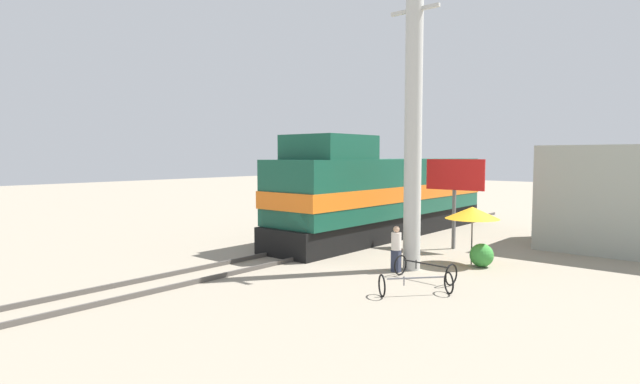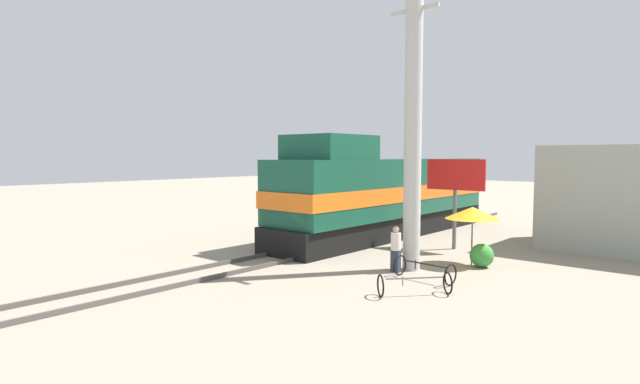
# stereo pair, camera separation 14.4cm
# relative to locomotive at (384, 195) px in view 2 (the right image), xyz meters

# --- Properties ---
(ground_plane) EXTENTS (120.00, 120.00, 0.00)m
(ground_plane) POSITION_rel_locomotive_xyz_m (0.00, -2.63, -2.04)
(ground_plane) COLOR gray
(rail_near) EXTENTS (0.08, 30.12, 0.15)m
(rail_near) POSITION_rel_locomotive_xyz_m (-0.72, -2.63, -1.96)
(rail_near) COLOR #4C4742
(rail_near) RESTS_ON ground_plane
(rail_far) EXTENTS (0.08, 30.12, 0.15)m
(rail_far) POSITION_rel_locomotive_xyz_m (0.72, -2.63, -1.96)
(rail_far) COLOR #4C4742
(rail_far) RESTS_ON ground_plane
(locomotive) EXTENTS (3.05, 15.06, 4.78)m
(locomotive) POSITION_rel_locomotive_xyz_m (0.00, 0.00, 0.00)
(locomotive) COLOR black
(locomotive) RESTS_ON ground_plane
(utility_pole) EXTENTS (1.80, 0.59, 9.95)m
(utility_pole) POSITION_rel_locomotive_xyz_m (4.73, -5.36, 2.97)
(utility_pole) COLOR #B2B2AD
(utility_pole) RESTS_ON ground_plane
(vendor_umbrella) EXTENTS (1.91, 1.91, 2.09)m
(vendor_umbrella) POSITION_rel_locomotive_xyz_m (5.97, -3.26, -0.16)
(vendor_umbrella) COLOR #4C4C4C
(vendor_umbrella) RESTS_ON ground_plane
(billboard_sign) EXTENTS (2.58, 0.12, 3.78)m
(billboard_sign) POSITION_rel_locomotive_xyz_m (4.11, -0.82, 0.87)
(billboard_sign) COLOR #595959
(billboard_sign) RESTS_ON ground_plane
(shrub_cluster) EXTENTS (0.83, 0.83, 0.83)m
(shrub_cluster) POSITION_rel_locomotive_xyz_m (6.41, -3.41, -1.62)
(shrub_cluster) COLOR #388C38
(shrub_cluster) RESTS_ON ground_plane
(person_bystander) EXTENTS (0.34, 0.34, 1.56)m
(person_bystander) POSITION_rel_locomotive_xyz_m (4.52, -6.02, -1.20)
(person_bystander) COLOR #2D3347
(person_bystander) RESTS_ON ground_plane
(bicycle) EXTENTS (1.97, 0.83, 0.67)m
(bicycle) POSITION_rel_locomotive_xyz_m (5.81, -6.41, -1.69)
(bicycle) COLOR black
(bicycle) RESTS_ON ground_plane
(bicycle_spare) EXTENTS (1.79, 1.94, 0.64)m
(bicycle_spare) POSITION_rel_locomotive_xyz_m (6.46, -8.12, -1.71)
(bicycle_spare) COLOR black
(bicycle_spare) RESTS_ON ground_plane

